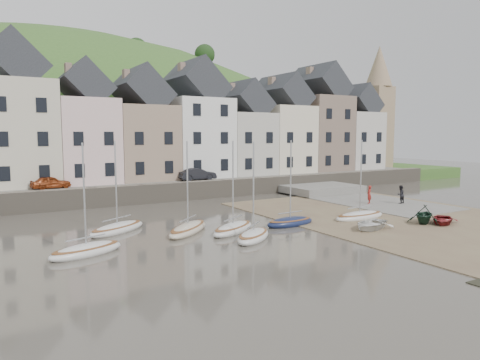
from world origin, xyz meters
TOP-DOWN VIEW (x-y plane):
  - ground at (0.00, 0.00)m, footprint 160.00×160.00m
  - quay_land at (0.00, 32.00)m, footprint 90.00×30.00m
  - quay_street at (0.00, 20.50)m, footprint 70.00×7.00m
  - seawall at (0.00, 17.00)m, footprint 70.00×1.20m
  - beach at (11.00, 0.00)m, footprint 18.00×26.00m
  - slipway at (15.00, 8.00)m, footprint 8.00×18.00m
  - hillside at (-5.00, 60.00)m, footprint 134.40×84.00m
  - townhouse_terrace at (1.76, 24.00)m, footprint 61.05×8.00m
  - church_spire at (34.55, 24.00)m, footprint 4.00×4.00m
  - sailboat_0 at (-9.55, 5.98)m, footprint 4.90×3.90m
  - sailboat_1 at (-12.51, 1.25)m, footprint 4.53×2.82m
  - sailboat_2 at (-5.51, 3.47)m, footprint 4.71×4.53m
  - sailboat_3 at (-2.85, -0.48)m, footprint 3.96×3.58m
  - sailboat_4 at (-2.87, 2.04)m, footprint 4.68×3.69m
  - sailboat_5 at (1.75, 1.85)m, footprint 4.07×1.71m
  - sailboat_6 at (7.76, 0.98)m, footprint 4.90×1.68m
  - rowboat_white at (5.60, -2.13)m, footprint 3.96×3.34m
  - rowboat_green at (10.36, -2.78)m, footprint 3.38×3.23m
  - rowboat_red at (11.46, -3.49)m, footprint 3.58×3.32m
  - person_red at (13.67, 5.63)m, footprint 0.72×0.69m
  - person_dark at (16.18, 4.17)m, footprint 0.87×0.71m
  - car_left at (-11.87, 19.50)m, footprint 3.58×1.88m
  - car_right at (2.66, 19.50)m, footprint 4.03×1.54m

SIDE VIEW (x-z plane):
  - hillside at x=-5.00m, z-range -59.99..24.01m
  - ground at x=0.00m, z-range 0.00..0.00m
  - beach at x=11.00m, z-range 0.00..0.06m
  - slipway at x=15.00m, z-range 0.00..0.12m
  - sailboat_2 at x=-5.51m, z-range -2.90..3.42m
  - sailboat_0 at x=-9.55m, z-range -2.90..3.42m
  - sailboat_6 at x=7.76m, z-range -2.90..3.42m
  - sailboat_4 at x=-2.87m, z-range -2.90..3.42m
  - sailboat_1 at x=-12.51m, z-range -2.90..3.42m
  - sailboat_5 at x=1.75m, z-range -2.89..3.43m
  - sailboat_3 at x=-2.85m, z-range -2.89..3.43m
  - rowboat_red at x=11.46m, z-range 0.06..0.66m
  - rowboat_white at x=5.60m, z-range 0.06..0.76m
  - quay_land at x=0.00m, z-range 0.00..1.50m
  - rowboat_green at x=10.36m, z-range 0.06..1.44m
  - seawall at x=0.00m, z-range 0.00..1.80m
  - person_red at x=13.67m, z-range 0.12..1.78m
  - person_dark at x=16.18m, z-range 0.12..1.80m
  - quay_street at x=0.00m, z-range 1.50..1.60m
  - car_left at x=-11.87m, z-range 1.60..2.76m
  - car_right at x=2.66m, z-range 1.60..2.91m
  - townhouse_terrace at x=1.76m, z-range 0.36..14.29m
  - church_spire at x=34.55m, z-range 2.06..20.06m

